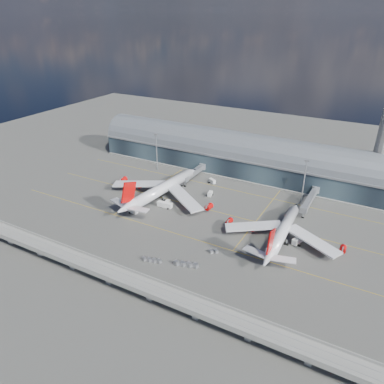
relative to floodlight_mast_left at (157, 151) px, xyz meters
The scene contains 19 objects.
ground 75.57m from the floodlight_mast_left, 47.73° to the right, with size 500.00×500.00×0.00m, color #474744.
taxi_lines 61.38m from the floodlight_mast_left, 33.34° to the right, with size 200.00×80.12×0.01m.
terminal 55.08m from the floodlight_mast_left, 24.69° to the left, with size 200.00×30.00×28.00m.
guideway 121.12m from the floodlight_mast_left, 65.56° to the right, with size 220.00×8.50×7.20m.
floodlight_mast_left is the anchor object (origin of this frame).
floodlight_mast_right 100.00m from the floodlight_mast_left, ahead, with size 3.00×0.70×25.70m.
airliner_left 46.23m from the floodlight_mast_left, 53.61° to the right, with size 67.16×70.60×21.50m.
airliner_right 112.52m from the floodlight_mast_left, 24.38° to the right, with size 57.81×60.42×19.18m.
jet_bridge_left 31.99m from the floodlight_mast_left, ahead, with size 4.40×28.00×7.25m.
jet_bridge_right 106.02m from the floodlight_mast_left, ahead, with size 4.40×32.00×7.25m.
service_truck_0 56.25m from the floodlight_mast_left, 51.07° to the right, with size 2.89×6.73×2.71m.
service_truck_1 64.12m from the floodlight_mast_left, 68.28° to the right, with size 5.32×3.02×2.94m.
service_truck_2 57.69m from the floodlight_mast_left, 52.09° to the right, with size 8.87×3.14×3.16m.
service_truck_3 118.72m from the floodlight_mast_left, 22.16° to the right, with size 4.27×6.96×3.15m.
service_truck_4 55.50m from the floodlight_mast_left, 20.95° to the right, with size 2.95×4.90×2.67m.
service_truck_5 45.21m from the floodlight_mast_left, ahead, with size 5.68×4.45×2.59m.
cargo_train_0 112.16m from the floodlight_mast_left, 49.97° to the right, with size 11.21×4.81×1.86m.
cargo_train_1 107.13m from the floodlight_mast_left, 57.71° to the right, with size 9.34×3.82×1.55m.
cargo_train_2 105.85m from the floodlight_mast_left, 42.25° to the right, with size 4.45×3.51×1.49m.
Camera 1 is at (87.63, -144.38, 99.84)m, focal length 35.00 mm.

